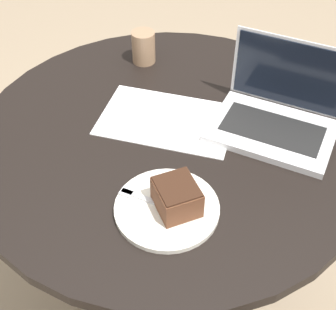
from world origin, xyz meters
TOP-DOWN VIEW (x-y plane):
  - ground_plane at (0.00, 0.00)m, footprint 12.00×12.00m
  - dining_table at (0.00, 0.00)m, footprint 1.00×1.00m
  - paper_document at (-0.01, 0.04)m, footprint 0.39×0.31m
  - plate at (-0.01, -0.26)m, footprint 0.23×0.23m
  - cake_slice at (0.01, -0.26)m, footprint 0.11×0.12m
  - fork at (-0.05, -0.24)m, footprint 0.16×0.09m
  - coffee_glass at (-0.07, 0.33)m, footprint 0.07×0.07m
  - laptop at (0.27, 0.01)m, footprint 0.37×0.33m

SIDE VIEW (x-z plane):
  - ground_plane at x=0.00m, z-range 0.00..0.00m
  - dining_table at x=0.00m, z-range 0.17..0.93m
  - paper_document at x=-0.01m, z-range 0.76..0.76m
  - plate at x=-0.01m, z-range 0.76..0.77m
  - fork at x=-0.05m, z-range 0.77..0.77m
  - laptop at x=0.27m, z-range 0.69..0.90m
  - cake_slice at x=0.01m, z-range 0.77..0.83m
  - coffee_glass at x=-0.07m, z-range 0.76..0.85m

